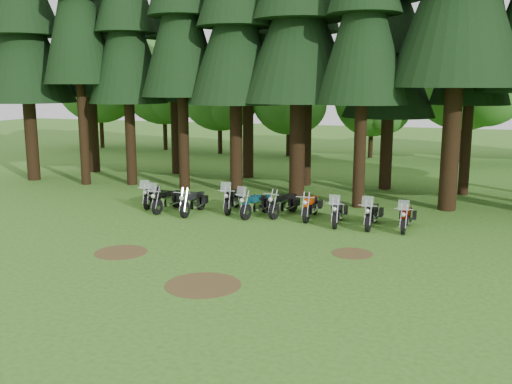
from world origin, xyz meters
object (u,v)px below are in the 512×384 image
motorcycle_3 (232,200)px  motorcycle_7 (338,213)px  motorcycle_1 (167,200)px  motorcycle_8 (372,215)px  motorcycle_2 (193,203)px  motorcycle_4 (256,205)px  motorcycle_9 (406,218)px  motorcycle_0 (152,196)px  motorcycle_5 (284,204)px  motorcycle_6 (311,207)px

motorcycle_3 → motorcycle_7: motorcycle_3 is taller
motorcycle_1 → motorcycle_8: bearing=5.8°
motorcycle_2 → motorcycle_4: bearing=8.0°
motorcycle_2 → motorcycle_7: motorcycle_7 is taller
motorcycle_4 → motorcycle_9: 6.35m
motorcycle_0 → motorcycle_9: bearing=-14.1°
motorcycle_5 → motorcycle_8: bearing=1.5°
motorcycle_5 → motorcycle_8: (3.92, -0.78, -0.00)m
motorcycle_0 → motorcycle_2: (2.50, -0.80, 0.03)m
motorcycle_5 → motorcycle_1: bearing=-157.6°
motorcycle_7 → motorcycle_2: bearing=177.8°
motorcycle_0 → motorcycle_4: motorcycle_4 is taller
motorcycle_4 → motorcycle_9: size_ratio=1.06×
motorcycle_8 → motorcycle_3: bearing=174.0°
motorcycle_3 → motorcycle_6: size_ratio=1.01×
motorcycle_3 → motorcycle_0: bearing=176.3°
motorcycle_1 → motorcycle_8: size_ratio=1.00×
motorcycle_3 → motorcycle_4: size_ratio=1.03×
motorcycle_6 → motorcycle_0: bearing=179.0°
motorcycle_2 → motorcycle_5: motorcycle_2 is taller
motorcycle_1 → motorcycle_0: bearing=153.7°
motorcycle_2 → motorcycle_3: (1.44, 1.07, 0.01)m
motorcycle_2 → motorcycle_0: bearing=161.3°
motorcycle_9 → motorcycle_0: bearing=179.1°
motorcycle_7 → motorcycle_9: (2.72, 0.02, -0.01)m
motorcycle_5 → motorcycle_3: bearing=-169.4°
motorcycle_4 → motorcycle_9: motorcycle_4 is taller
motorcycle_5 → motorcycle_9: bearing=4.6°
motorcycle_0 → motorcycle_8: bearing=-14.6°
motorcycle_6 → motorcycle_7: (1.29, -0.64, -0.01)m
motorcycle_2 → motorcycle_5: size_ratio=1.02×
motorcycle_4 → motorcycle_5: motorcycle_4 is taller
motorcycle_0 → motorcycle_8: (10.31, -0.61, 0.02)m
motorcycle_5 → motorcycle_7: motorcycle_7 is taller
motorcycle_2 → motorcycle_8: bearing=0.5°
motorcycle_4 → motorcycle_5: size_ratio=1.00×
motorcycle_4 → motorcycle_6: (2.33, 0.40, -0.00)m
motorcycle_8 → motorcycle_9: 1.34m
motorcycle_1 → motorcycle_5: (5.24, 0.88, 0.00)m
motorcycle_3 → motorcycle_7: size_ratio=1.06×
motorcycle_6 → motorcycle_9: 4.06m
motorcycle_2 → motorcycle_6: size_ratio=1.01×
motorcycle_3 → motorcycle_7: bearing=-17.7°
motorcycle_5 → motorcycle_9: motorcycle_9 is taller
motorcycle_3 → motorcycle_6: 3.70m
motorcycle_0 → motorcycle_4: 5.32m
motorcycle_4 → motorcycle_6: motorcycle_4 is taller
motorcycle_9 → motorcycle_8: bearing=-177.2°
motorcycle_6 → motorcycle_2: bearing=-172.0°
motorcycle_1 → motorcycle_5: 5.31m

